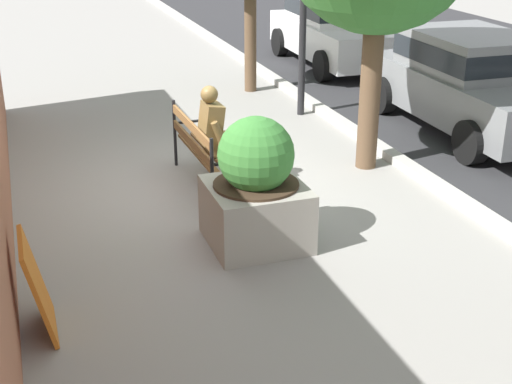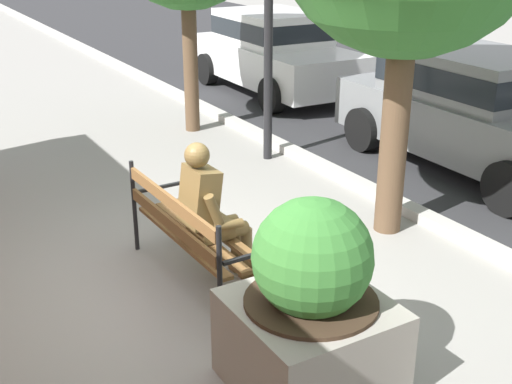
{
  "view_description": "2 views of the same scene",
  "coord_description": "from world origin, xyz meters",
  "px_view_note": "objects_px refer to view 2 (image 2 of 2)",
  "views": [
    {
      "loc": [
        8.46,
        -2.1,
        3.55
      ],
      "look_at": [
        1.8,
        0.18,
        0.6
      ],
      "focal_mm": 49.91,
      "sensor_mm": 36.0,
      "label": 1
    },
    {
      "loc": [
        4.97,
        -2.1,
        3.05
      ],
      "look_at": [
        0.02,
        0.79,
        0.75
      ],
      "focal_mm": 46.31,
      "sensor_mm": 36.0,
      "label": 2
    }
  ],
  "objects_px": {
    "bronze_statue_seated": "(215,216)",
    "parked_car_white": "(274,50)",
    "parked_car_grey": "(476,107)",
    "park_bench": "(188,228)",
    "concrete_planter": "(311,308)"
  },
  "relations": [
    {
      "from": "park_bench",
      "to": "concrete_planter",
      "type": "height_order",
      "value": "concrete_planter"
    },
    {
      "from": "bronze_statue_seated",
      "to": "parked_car_grey",
      "type": "relative_size",
      "value": 0.33
    },
    {
      "from": "parked_car_white",
      "to": "parked_car_grey",
      "type": "bearing_deg",
      "value": 0.0
    },
    {
      "from": "bronze_statue_seated",
      "to": "parked_car_grey",
      "type": "height_order",
      "value": "parked_car_grey"
    },
    {
      "from": "bronze_statue_seated",
      "to": "park_bench",
      "type": "bearing_deg",
      "value": -120.98
    },
    {
      "from": "bronze_statue_seated",
      "to": "parked_car_white",
      "type": "distance_m",
      "value": 7.63
    },
    {
      "from": "concrete_planter",
      "to": "bronze_statue_seated",
      "type": "bearing_deg",
      "value": 176.13
    },
    {
      "from": "concrete_planter",
      "to": "parked_car_grey",
      "type": "bearing_deg",
      "value": 121.02
    },
    {
      "from": "parked_car_white",
      "to": "parked_car_grey",
      "type": "distance_m",
      "value": 5.11
    },
    {
      "from": "parked_car_grey",
      "to": "park_bench",
      "type": "bearing_deg",
      "value": -78.37
    },
    {
      "from": "parked_car_white",
      "to": "park_bench",
      "type": "bearing_deg",
      "value": -37.48
    },
    {
      "from": "park_bench",
      "to": "bronze_statue_seated",
      "type": "relative_size",
      "value": 1.32
    },
    {
      "from": "bronze_statue_seated",
      "to": "parked_car_white",
      "type": "relative_size",
      "value": 0.33
    },
    {
      "from": "bronze_statue_seated",
      "to": "concrete_planter",
      "type": "height_order",
      "value": "concrete_planter"
    },
    {
      "from": "park_bench",
      "to": "parked_car_white",
      "type": "height_order",
      "value": "parked_car_white"
    }
  ]
}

